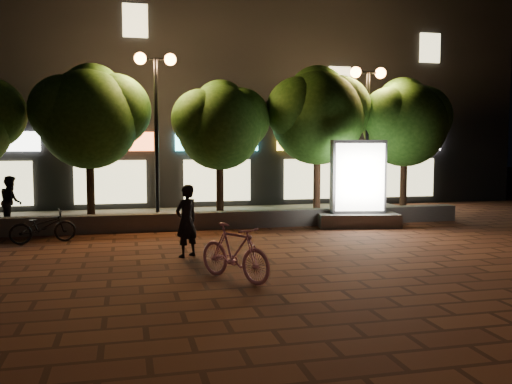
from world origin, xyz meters
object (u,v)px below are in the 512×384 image
object	(u,v)px
scooter_pink	(234,252)
scooter_parked	(43,227)
tree_mid	(221,122)
street_lamp_right	(368,102)
ad_kiosk	(358,192)
street_lamp_left	(156,94)
rider	(187,221)
tree_far_right	(405,119)
tree_left	(91,113)
pedestrian	(11,201)
tree_right	(319,112)

from	to	relation	value
scooter_pink	scooter_parked	bearing A→B (deg)	95.64
tree_mid	street_lamp_right	world-z (taller)	street_lamp_right
street_lamp_right	ad_kiosk	xyz separation A→B (m)	(-1.09, -1.74, -2.83)
ad_kiosk	scooter_pink	world-z (taller)	ad_kiosk
scooter_pink	scooter_parked	size ratio (longest dim) A/B	1.09
street_lamp_left	ad_kiosk	size ratio (longest dim) A/B	1.97
scooter_pink	rider	xyz separation A→B (m)	(-0.62, 2.32, 0.28)
street_lamp_left	tree_far_right	bearing A→B (deg)	1.76
tree_left	scooter_parked	xyz separation A→B (m)	(-1.07, -2.81, -3.03)
rider	pedestrian	distance (m)	6.91
tree_right	street_lamp_left	bearing A→B (deg)	-177.19
street_lamp_right	scooter_pink	size ratio (longest dim) A/B	2.87
tree_mid	rider	distance (m)	6.13
tree_right	pedestrian	world-z (taller)	tree_right
street_lamp_right	rider	bearing A→B (deg)	-142.48
street_lamp_left	pedestrian	xyz separation A→B (m)	(-4.24, 0.06, -3.20)
street_lamp_left	scooter_parked	size ratio (longest dim) A/B	3.25
tree_far_right	scooter_parked	world-z (taller)	tree_far_right
scooter_pink	scooter_parked	xyz separation A→B (m)	(-3.98, 4.87, -0.10)
tree_left	street_lamp_right	distance (m)	8.96
tree_far_right	ad_kiosk	distance (m)	4.04
ad_kiosk	scooter_parked	size ratio (longest dim) A/B	1.65
tree_far_right	rider	size ratio (longest dim) A/B	2.96
street_lamp_left	tree_mid	bearing A→B (deg)	7.31
ad_kiosk	scooter_parked	distance (m)	8.99
rider	tree_far_right	bearing A→B (deg)	177.47
street_lamp_right	pedestrian	xyz separation A→B (m)	(-11.24, 0.06, -3.06)
pedestrian	street_lamp_left	bearing A→B (deg)	-105.61
tree_right	street_lamp_right	bearing A→B (deg)	-9.10
street_lamp_left	scooter_pink	distance (m)	8.27
ad_kiosk	scooter_pink	xyz separation A→B (m)	(-4.95, -5.68, -0.54)
tree_right	scooter_pink	size ratio (longest dim) A/B	2.91
scooter_pink	rider	bearing A→B (deg)	71.47
tree_mid	scooter_pink	world-z (taller)	tree_mid
tree_right	tree_far_right	bearing A→B (deg)	-0.00
street_lamp_right	ad_kiosk	world-z (taller)	street_lamp_right
tree_left	tree_right	size ratio (longest dim) A/B	0.97
tree_left	rider	distance (m)	6.41
tree_mid	pedestrian	bearing A→B (deg)	-178.16
scooter_parked	rider	bearing A→B (deg)	-141.88
tree_left	ad_kiosk	distance (m)	8.45
rider	scooter_parked	xyz separation A→B (m)	(-3.36, 2.56, -0.39)
rider	tree_mid	bearing A→B (deg)	-143.35
tree_mid	rider	xyz separation A→B (m)	(-1.71, -5.37, -2.41)
scooter_pink	street_lamp_left	bearing A→B (deg)	63.83
tree_left	pedestrian	bearing A→B (deg)	-174.97
scooter_pink	ad_kiosk	bearing A→B (deg)	15.38
tree_right	scooter_parked	size ratio (longest dim) A/B	3.17
tree_mid	ad_kiosk	size ratio (longest dim) A/B	1.71
tree_left	tree_far_right	xyz separation A→B (m)	(10.50, -0.00, -0.08)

